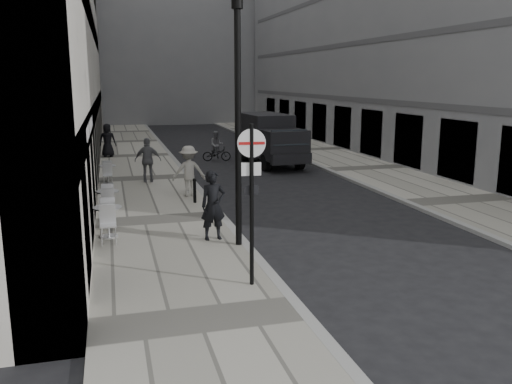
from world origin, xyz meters
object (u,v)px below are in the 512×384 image
at_px(walking_man, 213,205).
at_px(lamppost, 238,111).
at_px(sign_post, 252,184).
at_px(panel_van, 269,137).
at_px(cyclist, 217,149).

height_order(walking_man, lamppost, lamppost).
distance_m(sign_post, lamppost, 3.24).
xyz_separation_m(panel_van, cyclist, (-2.48, 2.01, -0.85)).
relative_size(sign_post, cyclist, 2.07).
xyz_separation_m(walking_man, sign_post, (0.17, -3.57, 1.27)).
bearing_deg(lamppost, walking_man, 130.82).
xyz_separation_m(sign_post, panel_van, (5.39, 16.81, -0.85)).
bearing_deg(cyclist, lamppost, -89.44).
bearing_deg(panel_van, cyclist, 137.37).
bearing_deg(lamppost, cyclist, 81.05).
height_order(sign_post, lamppost, lamppost).
distance_m(sign_post, panel_van, 17.67).
bearing_deg(sign_post, cyclist, 85.53).
bearing_deg(walking_man, cyclist, 71.23).
bearing_deg(cyclist, sign_post, -89.27).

